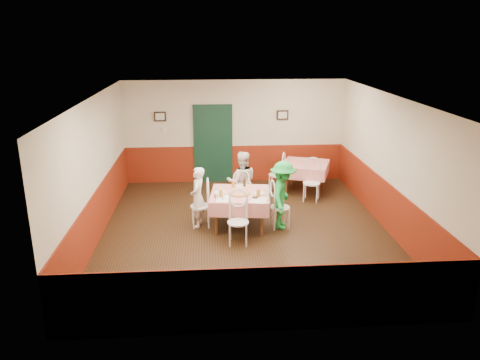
{
  "coord_description": "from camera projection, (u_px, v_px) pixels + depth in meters",
  "views": [
    {
      "loc": [
        -0.77,
        -9.06,
        4.01
      ],
      "look_at": [
        -0.1,
        0.22,
        1.05
      ],
      "focal_mm": 35.0,
      "sensor_mm": 36.0,
      "label": 1
    }
  ],
  "objects": [
    {
      "name": "second_table",
      "position": [
        305.0,
        177.0,
        12.23
      ],
      "size": [
        1.43,
        1.43,
        0.77
      ],
      "primitive_type": "cube",
      "rotation": [
        0.0,
        0.0,
        -0.35
      ],
      "color": "red",
      "rests_on": "ground"
    },
    {
      "name": "glass_c",
      "position": [
        233.0,
        184.0,
        10.21
      ],
      "size": [
        0.08,
        0.08,
        0.13
      ],
      "primitive_type": "cylinder",
      "rotation": [
        0.0,
        0.0,
        -0.12
      ],
      "color": "#BF7219",
      "rests_on": "main_table"
    },
    {
      "name": "glass_a",
      "position": [
        221.0,
        194.0,
        9.6
      ],
      "size": [
        0.08,
        0.08,
        0.14
      ],
      "primitive_type": "cylinder",
      "rotation": [
        0.0,
        0.0,
        -0.12
      ],
      "color": "#BF7219",
      "rests_on": "main_table"
    },
    {
      "name": "picture_right",
      "position": [
        283.0,
        115.0,
        12.69
      ],
      "size": [
        0.32,
        0.03,
        0.26
      ],
      "primitive_type": "cube",
      "color": "black",
      "rests_on": "back_wall"
    },
    {
      "name": "menu_left",
      "position": [
        223.0,
        199.0,
        9.51
      ],
      "size": [
        0.31,
        0.41,
        0.0
      ],
      "primitive_type": "cube",
      "rotation": [
        0.0,
        0.0,
        0.02
      ],
      "color": "white",
      "rests_on": "main_table"
    },
    {
      "name": "left_wall",
      "position": [
        95.0,
        170.0,
        9.25
      ],
      "size": [
        0.1,
        7.0,
        2.8
      ],
      "primitive_type": "cube",
      "color": "beige",
      "rests_on": "ground"
    },
    {
      "name": "wainscot_left",
      "position": [
        100.0,
        212.0,
        9.52
      ],
      "size": [
        0.03,
        7.0,
        1.0
      ],
      "primitive_type": "cube",
      "color": "maroon",
      "rests_on": "ground"
    },
    {
      "name": "shaker_c",
      "position": [
        215.0,
        196.0,
        9.53
      ],
      "size": [
        0.04,
        0.04,
        0.09
      ],
      "primitive_type": "cylinder",
      "rotation": [
        0.0,
        0.0,
        -0.12
      ],
      "color": "#B23319",
      "rests_on": "main_table"
    },
    {
      "name": "chair_right",
      "position": [
        280.0,
        207.0,
        9.91
      ],
      "size": [
        0.47,
        0.47,
        0.9
      ],
      "primitive_type": null,
      "rotation": [
        0.0,
        0.0,
        1.7
      ],
      "color": "white",
      "rests_on": "ground"
    },
    {
      "name": "picture_left",
      "position": [
        160.0,
        117.0,
        12.46
      ],
      "size": [
        0.32,
        0.03,
        0.26
      ],
      "primitive_type": "cube",
      "color": "black",
      "rests_on": "back_wall"
    },
    {
      "name": "beer_bottle",
      "position": [
        244.0,
        182.0,
        10.2
      ],
      "size": [
        0.07,
        0.07,
        0.22
      ],
      "primitive_type": "cylinder",
      "rotation": [
        0.0,
        0.0,
        -0.12
      ],
      "color": "#381C0A",
      "rests_on": "main_table"
    },
    {
      "name": "diner_far",
      "position": [
        242.0,
        182.0,
        10.73
      ],
      "size": [
        0.7,
        0.55,
        1.43
      ],
      "primitive_type": "imported",
      "rotation": [
        0.0,
        0.0,
        3.13
      ],
      "color": "gray",
      "rests_on": "ground"
    },
    {
      "name": "ceiling",
      "position": [
        246.0,
        97.0,
        9.03
      ],
      "size": [
        7.0,
        7.0,
        0.0
      ],
      "primitive_type": "plane",
      "color": "white",
      "rests_on": "back_wall"
    },
    {
      "name": "glass_b",
      "position": [
        258.0,
        193.0,
        9.61
      ],
      "size": [
        0.09,
        0.09,
        0.15
      ],
      "primitive_type": "cylinder",
      "rotation": [
        0.0,
        0.0,
        -0.12
      ],
      "color": "#BF7219",
      "rests_on": "main_table"
    },
    {
      "name": "shaker_a",
      "position": [
        217.0,
        197.0,
        9.47
      ],
      "size": [
        0.04,
        0.04,
        0.09
      ],
      "primitive_type": "cylinder",
      "rotation": [
        0.0,
        0.0,
        -0.12
      ],
      "color": "silver",
      "rests_on": "main_table"
    },
    {
      "name": "plate_right",
      "position": [
        260.0,
        193.0,
        9.82
      ],
      "size": [
        0.28,
        0.28,
        0.01
      ],
      "primitive_type": "cylinder",
      "rotation": [
        0.0,
        0.0,
        -0.12
      ],
      "color": "white",
      "rests_on": "main_table"
    },
    {
      "name": "main_table",
      "position": [
        240.0,
        210.0,
        9.97
      ],
      "size": [
        1.35,
        1.35,
        0.77
      ],
      "primitive_type": "cube",
      "rotation": [
        0.0,
        0.0,
        -0.12
      ],
      "color": "red",
      "rests_on": "ground"
    },
    {
      "name": "pizza",
      "position": [
        240.0,
        193.0,
        9.79
      ],
      "size": [
        0.47,
        0.47,
        0.03
      ],
      "primitive_type": "cylinder",
      "rotation": [
        0.0,
        0.0,
        -0.12
      ],
      "color": "#B74723",
      "rests_on": "main_table"
    },
    {
      "name": "plate_left",
      "position": [
        220.0,
        192.0,
        9.88
      ],
      "size": [
        0.28,
        0.28,
        0.01
      ],
      "primitive_type": "cylinder",
      "rotation": [
        0.0,
        0.0,
        -0.12
      ],
      "color": "white",
      "rests_on": "main_table"
    },
    {
      "name": "diner_right",
      "position": [
        283.0,
        195.0,
        9.83
      ],
      "size": [
        0.78,
        1.06,
        1.46
      ],
      "primitive_type": "imported",
      "rotation": [
        0.0,
        0.0,
        1.3
      ],
      "color": "gray",
      "rests_on": "ground"
    },
    {
      "name": "chair_near",
      "position": [
        238.0,
        222.0,
        9.14
      ],
      "size": [
        0.45,
        0.45,
        0.9
      ],
      "primitive_type": null,
      "rotation": [
        0.0,
        0.0,
        -0.08
      ],
      "color": "white",
      "rests_on": "ground"
    },
    {
      "name": "diner_left",
      "position": [
        198.0,
        197.0,
        9.92
      ],
      "size": [
        0.4,
        0.53,
        1.31
      ],
      "primitive_type": "imported",
      "rotation": [
        0.0,
        0.0,
        -1.77
      ],
      "color": "gray",
      "rests_on": "ground"
    },
    {
      "name": "chair_far",
      "position": [
        242.0,
        194.0,
        10.76
      ],
      "size": [
        0.47,
        0.47,
        0.9
      ],
      "primitive_type": null,
      "rotation": [
        0.0,
        0.0,
        3.02
      ],
      "color": "white",
      "rests_on": "ground"
    },
    {
      "name": "back_wall",
      "position": [
        235.0,
        132.0,
        12.78
      ],
      "size": [
        6.0,
        0.1,
        2.8
      ],
      "primitive_type": "cube",
      "color": "beige",
      "rests_on": "ground"
    },
    {
      "name": "chair_left",
      "position": [
        200.0,
        206.0,
        9.98
      ],
      "size": [
        0.45,
        0.45,
        0.9
      ],
      "primitive_type": null,
      "rotation": [
        0.0,
        0.0,
        -1.51
      ],
      "color": "white",
      "rests_on": "ground"
    },
    {
      "name": "wainscot_right",
      "position": [
        385.0,
        205.0,
        9.94
      ],
      "size": [
        0.03,
        7.0,
        1.0
      ],
      "primitive_type": "cube",
      "color": "maroon",
      "rests_on": "ground"
    },
    {
      "name": "wallet",
      "position": [
        255.0,
        198.0,
        9.55
      ],
      "size": [
        0.12,
        0.1,
        0.02
      ],
      "primitive_type": "cube",
      "rotation": [
        0.0,
        0.0,
        -0.12
      ],
      "color": "black",
      "rests_on": "main_table"
    },
    {
      "name": "menu_right",
      "position": [
        259.0,
        200.0,
        9.45
      ],
      "size": [
        0.41,
        0.47,
        0.0
      ],
      "primitive_type": "cube",
      "rotation": [
        0.0,
        0.0,
        -0.33
      ],
      "color": "white",
      "rests_on": "main_table"
    },
    {
      "name": "right_wall",
      "position": [
        390.0,
        164.0,
        9.67
      ],
      "size": [
        0.1,
        7.0,
        2.8
      ],
      "primitive_type": "cube",
      "color": "beige",
      "rests_on": "ground"
    },
    {
      "name": "wainscot_back",
      "position": [
        235.0,
        163.0,
        13.04
      ],
      "size": [
        6.0,
        0.03,
        1.0
      ],
      "primitive_type": "cube",
      "color": "maroon",
      "rests_on": "ground"
    },
    {
      "name": "chair_second_b",
      "position": [
        311.0,
        183.0,
        11.5
      ],
      "size": [
        0.54,
        0.54,
        0.9
      ],
      "primitive_type": null,
      "rotation": [
        0.0,
        0.0,
        -0.35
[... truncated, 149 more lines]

